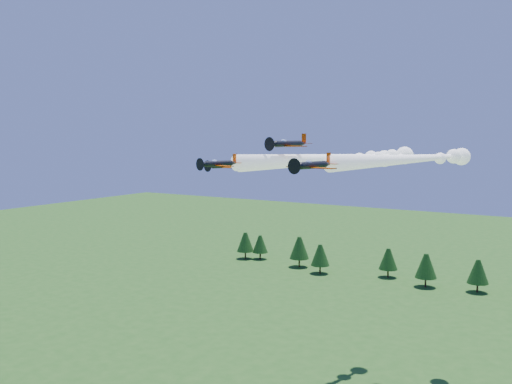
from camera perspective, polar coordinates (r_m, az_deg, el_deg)
The scene contains 5 objects.
plane_lead at distance 108.33m, azimuth 9.16°, elevation 3.37°, with size 18.82×54.53×3.70m.
plane_left at distance 116.95m, azimuth 7.83°, elevation 3.17°, with size 17.19×51.74×3.70m.
plane_right at distance 111.22m, azimuth 15.80°, elevation 3.24°, with size 16.11×59.05×3.70m.
plane_slot at distance 94.41m, azimuth 3.17°, elevation 4.83°, with size 8.16×9.02×2.86m.
treeline at distance 199.26m, azimuth 17.78°, elevation -7.08°, with size 171.45×17.71×11.57m.
Camera 1 is at (46.59, -77.12, 49.65)m, focal length 40.00 mm.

